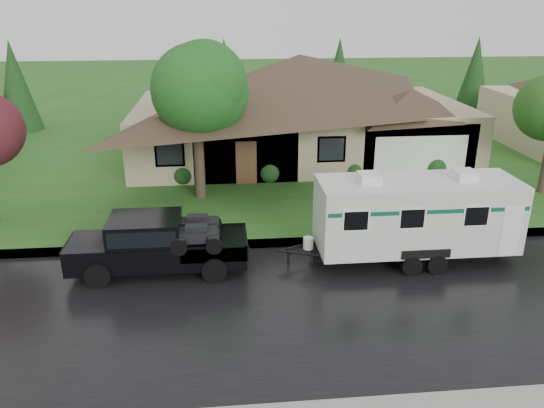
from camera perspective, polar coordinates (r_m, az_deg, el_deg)
The scene contains 9 objects.
ground at distance 17.77m, azimuth 2.82°, elevation -7.42°, with size 140.00×140.00×0.00m, color #24571B.
road at distance 16.06m, azimuth 3.86°, elevation -10.77°, with size 140.00×8.00×0.01m, color black.
curb at distance 19.73m, azimuth 1.89°, elevation -4.13°, with size 140.00×0.50×0.15m, color gray.
lawn at distance 31.68m, azimuth -1.07°, elevation 5.65°, with size 140.00×26.00×0.15m, color #24571B.
house_main at distance 30.06m, azimuth 3.52°, elevation 11.65°, with size 19.44×10.80×6.90m.
tree_left_green at distance 23.03m, azimuth -8.21°, elevation 12.10°, with size 4.20×4.20×6.95m.
shrub_row at distance 26.32m, azimuth 4.27°, elevation 3.69°, with size 13.60×1.00×1.00m.
pickup_truck at distance 17.89m, azimuth -12.48°, elevation -4.04°, with size 5.75×2.19×1.92m.
travel_trailer at distance 18.65m, azimuth 15.25°, elevation -1.04°, with size 7.10×2.49×3.18m.
Camera 1 is at (-2.38, -15.46, 8.44)m, focal length 35.00 mm.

